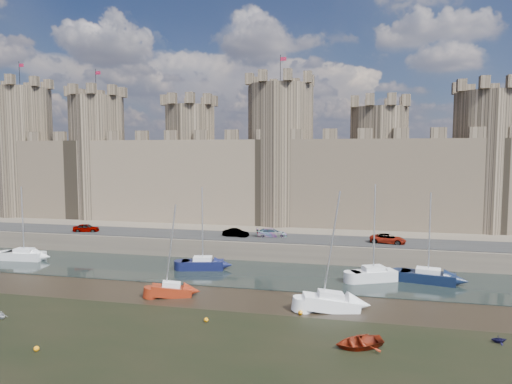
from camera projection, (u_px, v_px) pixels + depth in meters
ground at (135, 361)px, 31.55m from camera, size 160.00×160.00×0.00m
water_channel at (230, 272)px, 54.88m from camera, size 160.00×12.00×0.08m
quay at (280, 219)px, 89.77m from camera, size 160.00×60.00×2.50m
road at (249, 237)px, 64.38m from camera, size 160.00×7.00×0.10m
castle at (265, 169)px, 77.34m from camera, size 108.50×11.00×29.00m
car_0 at (86, 228)px, 68.28m from camera, size 3.98×2.35×1.27m
car_1 at (236, 233)px, 64.30m from camera, size 3.79×1.73×1.20m
car_2 at (271, 233)px, 64.25m from camera, size 4.61×2.64×1.26m
car_3 at (388, 239)px, 59.64m from camera, size 4.86×2.80×1.28m
sailboat_0 at (24, 255)px, 60.97m from camera, size 5.38×2.42×9.82m
sailboat_1 at (203, 264)px, 55.99m from camera, size 5.39×3.07×10.16m
sailboat_2 at (373, 274)px, 50.96m from camera, size 5.39×3.89×10.85m
sailboat_3 at (428, 276)px, 50.41m from camera, size 6.04×3.35×10.00m
sailboat_4 at (172, 290)px, 45.68m from camera, size 4.30×2.91×9.37m
sailboat_5 at (331, 302)px, 41.64m from camera, size 5.45×3.14×11.05m
dinghy_3 at (1, 315)px, 39.64m from camera, size 1.51×1.44×0.63m
dinghy_4 at (359, 344)px, 33.62m from camera, size 4.17×3.56×0.73m
dinghy_7 at (499, 339)px, 34.57m from camera, size 1.23×1.09×0.59m
buoy_0 at (36, 349)px, 33.12m from camera, size 0.40×0.40×0.40m
buoy_1 at (206, 320)px, 38.84m from camera, size 0.40×0.40×0.40m
buoy_3 at (300, 313)px, 40.58m from camera, size 0.41×0.41×0.41m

